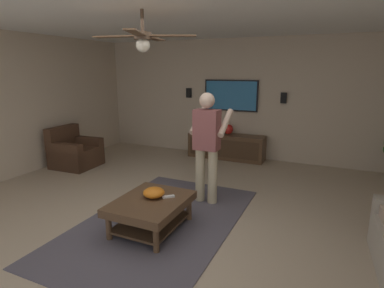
% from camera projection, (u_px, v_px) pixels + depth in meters
% --- Properties ---
extents(ground_plane, '(8.45, 8.45, 0.00)m').
position_uv_depth(ground_plane, '(165.00, 222.00, 4.11)').
color(ground_plane, tan).
extents(wall_back_tv, '(0.10, 7.00, 2.62)m').
position_uv_depth(wall_back_tv, '(242.00, 99.00, 6.96)').
color(wall_back_tv, '#C6B299').
rests_on(wall_back_tv, ground).
extents(ceiling_slab, '(7.24, 7.00, 0.10)m').
position_uv_depth(ceiling_slab, '(160.00, 4.00, 3.49)').
color(ceiling_slab, white).
extents(area_rug, '(3.05, 1.84, 0.01)m').
position_uv_depth(area_rug, '(160.00, 222.00, 4.09)').
color(area_rug, '#514C56').
rests_on(area_rug, ground).
extents(armchair, '(0.84, 0.85, 0.82)m').
position_uv_depth(armchair, '(75.00, 153.00, 6.42)').
color(armchair, '#472D1E').
rests_on(armchair, ground).
extents(coffee_table, '(1.00, 0.80, 0.40)m').
position_uv_depth(coffee_table, '(151.00, 207.00, 3.85)').
color(coffee_table, '#513823').
rests_on(coffee_table, ground).
extents(media_console, '(0.45, 1.70, 0.55)m').
position_uv_depth(media_console, '(226.00, 146.00, 7.00)').
color(media_console, '#513823').
rests_on(media_console, ground).
extents(tv, '(0.05, 1.22, 0.69)m').
position_uv_depth(tv, '(231.00, 95.00, 6.96)').
color(tv, black).
extents(person_standing, '(0.53, 0.54, 1.64)m').
position_uv_depth(person_standing, '(207.00, 142.00, 4.53)').
color(person_standing, '#C6B793').
rests_on(person_standing, ground).
extents(bowl, '(0.27, 0.27, 0.12)m').
position_uv_depth(bowl, '(154.00, 193.00, 3.89)').
color(bowl, orange).
rests_on(bowl, coffee_table).
extents(remote_white, '(0.13, 0.14, 0.02)m').
position_uv_depth(remote_white, '(169.00, 197.00, 3.88)').
color(remote_white, white).
rests_on(remote_white, coffee_table).
extents(vase_round, '(0.22, 0.22, 0.22)m').
position_uv_depth(vase_round, '(228.00, 129.00, 6.95)').
color(vase_round, red).
rests_on(vase_round, media_console).
extents(wall_speaker_left, '(0.06, 0.12, 0.22)m').
position_uv_depth(wall_speaker_left, '(284.00, 98.00, 6.51)').
color(wall_speaker_left, black).
extents(wall_speaker_right, '(0.06, 0.12, 0.22)m').
position_uv_depth(wall_speaker_right, '(189.00, 93.00, 7.39)').
color(wall_speaker_right, black).
extents(ceiling_fan, '(1.18, 1.18, 0.46)m').
position_uv_depth(ceiling_fan, '(143.00, 39.00, 3.50)').
color(ceiling_fan, '#4C3828').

